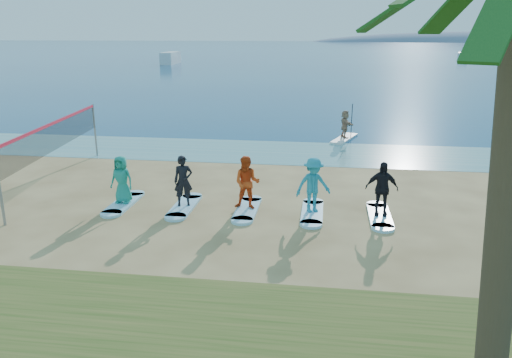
# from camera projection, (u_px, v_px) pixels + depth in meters

# --- Properties ---
(ground) EXTENTS (600.00, 600.00, 0.00)m
(ground) POSITION_uv_depth(u_px,v_px,m) (221.00, 232.00, 14.99)
(ground) COLOR tan
(ground) RESTS_ON ground
(shallow_water) EXTENTS (600.00, 600.00, 0.00)m
(shallow_water) POSITION_uv_depth(u_px,v_px,m) (265.00, 152.00, 24.95)
(shallow_water) COLOR teal
(shallow_water) RESTS_ON ground
(ocean) EXTENTS (600.00, 600.00, 0.00)m
(ocean) POSITION_uv_depth(u_px,v_px,m) (320.00, 49.00, 166.86)
(ocean) COLOR navy
(ocean) RESTS_ON ground
(island_ridge) EXTENTS (220.00, 56.00, 18.00)m
(island_ridge) POSITION_uv_depth(u_px,v_px,m) (491.00, 42.00, 286.94)
(island_ridge) COLOR slate
(island_ridge) RESTS_ON ground
(volleyball_net) EXTENTS (1.24, 9.02, 2.50)m
(volleyball_net) POSITION_uv_depth(u_px,v_px,m) (56.00, 136.00, 19.28)
(volleyball_net) COLOR gray
(volleyball_net) RESTS_ON ground
(paddleboard) EXTENTS (1.61, 3.07, 0.12)m
(paddleboard) POSITION_uv_depth(u_px,v_px,m) (344.00, 139.00, 27.72)
(paddleboard) COLOR silver
(paddleboard) RESTS_ON ground
(paddleboarder) EXTENTS (0.90, 1.47, 1.51)m
(paddleboarder) POSITION_uv_depth(u_px,v_px,m) (345.00, 124.00, 27.49)
(paddleboarder) COLOR tan
(paddleboarder) RESTS_ON paddleboard
(boat_offshore_a) EXTENTS (2.64, 8.05, 2.13)m
(boat_offshore_a) POSITION_uv_depth(u_px,v_px,m) (171.00, 64.00, 92.76)
(boat_offshore_a) COLOR silver
(boat_offshore_a) RESTS_ON ground
(boat_offshore_b) EXTENTS (3.42, 6.14, 1.42)m
(boat_offshore_b) POSITION_uv_depth(u_px,v_px,m) (463.00, 59.00, 108.11)
(boat_offshore_b) COLOR silver
(boat_offshore_b) RESTS_ON ground
(surfboard_0) EXTENTS (0.70, 2.20, 0.09)m
(surfboard_0) POSITION_uv_depth(u_px,v_px,m) (124.00, 203.00, 17.33)
(surfboard_0) COLOR #A2E0FC
(surfboard_0) RESTS_ON ground
(student_0) EXTENTS (0.86, 0.62, 1.65)m
(student_0) POSITION_uv_depth(u_px,v_px,m) (122.00, 179.00, 17.08)
(student_0) COLOR #1D8C79
(student_0) RESTS_ON surfboard_0
(surfboard_1) EXTENTS (0.70, 2.20, 0.09)m
(surfboard_1) POSITION_uv_depth(u_px,v_px,m) (184.00, 206.00, 17.03)
(surfboard_1) COLOR #A2E0FC
(surfboard_1) RESTS_ON ground
(student_1) EXTENTS (0.73, 0.60, 1.72)m
(student_1) POSITION_uv_depth(u_px,v_px,m) (183.00, 181.00, 16.78)
(student_1) COLOR black
(student_1) RESTS_ON surfboard_1
(surfboard_2) EXTENTS (0.70, 2.20, 0.09)m
(surfboard_2) POSITION_uv_depth(u_px,v_px,m) (247.00, 209.00, 16.74)
(surfboard_2) COLOR #A2E0FC
(surfboard_2) RESTS_ON ground
(student_2) EXTENTS (0.89, 0.70, 1.78)m
(student_2) POSITION_uv_depth(u_px,v_px,m) (247.00, 183.00, 16.47)
(student_2) COLOR #D24316
(student_2) RESTS_ON surfboard_2
(surfboard_3) EXTENTS (0.70, 2.20, 0.09)m
(surfboard_3) POSITION_uv_depth(u_px,v_px,m) (312.00, 212.00, 16.45)
(surfboard_3) COLOR #A2E0FC
(surfboard_3) RESTS_ON ground
(student_3) EXTENTS (1.34, 1.08, 1.82)m
(student_3) POSITION_uv_depth(u_px,v_px,m) (313.00, 185.00, 16.18)
(student_3) COLOR teal
(student_3) RESTS_ON surfboard_3
(surfboard_4) EXTENTS (0.70, 2.20, 0.09)m
(surfboard_4) POSITION_uv_depth(u_px,v_px,m) (380.00, 216.00, 16.15)
(surfboard_4) COLOR #A2E0FC
(surfboard_4) RESTS_ON ground
(student_4) EXTENTS (1.03, 0.43, 1.76)m
(student_4) POSITION_uv_depth(u_px,v_px,m) (382.00, 189.00, 15.89)
(student_4) COLOR black
(student_4) RESTS_ON surfboard_4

